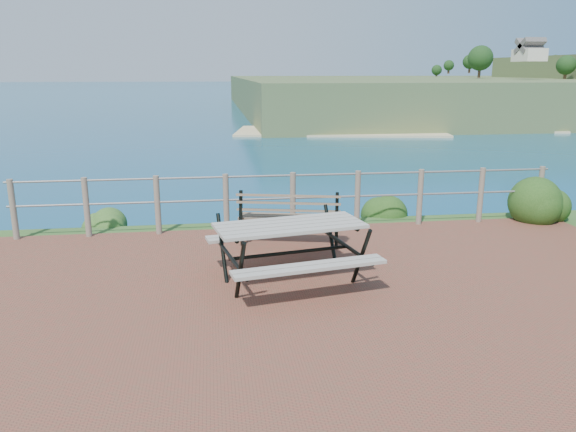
{
  "coord_description": "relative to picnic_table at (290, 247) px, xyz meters",
  "views": [
    {
      "loc": [
        -1.37,
        -6.03,
        2.71
      ],
      "look_at": [
        -0.34,
        1.45,
        0.75
      ],
      "focal_mm": 35.0,
      "sensor_mm": 36.0,
      "label": 1
    }
  ],
  "objects": [
    {
      "name": "ground",
      "position": [
        0.41,
        -0.81,
        -0.51
      ],
      "size": [
        10.0,
        7.0,
        0.12
      ],
      "primitive_type": "cube",
      "color": "brown",
      "rests_on": "ground"
    },
    {
      "name": "ocean",
      "position": [
        0.41,
        199.19,
        -0.51
      ],
      "size": [
        1200.0,
        1200.0,
        0.0
      ],
      "primitive_type": "plane",
      "color": "#136177",
      "rests_on": "ground"
    },
    {
      "name": "safety_railing",
      "position": [
        0.41,
        2.54,
        0.07
      ],
      "size": [
        9.4,
        0.1,
        1.0
      ],
      "color": "#6B5B4C",
      "rests_on": "ground"
    },
    {
      "name": "picnic_table",
      "position": [
        0.0,
        0.0,
        0.0
      ],
      "size": [
        1.99,
        1.61,
        0.79
      ],
      "rotation": [
        0.0,
        0.0,
        0.19
      ],
      "color": "gray",
      "rests_on": "ground"
    },
    {
      "name": "park_bench",
      "position": [
        0.23,
        1.67,
        0.09
      ],
      "size": [
        1.65,
        0.76,
        0.91
      ],
      "rotation": [
        0.0,
        0.0,
        -0.23
      ],
      "color": "brown",
      "rests_on": "ground"
    },
    {
      "name": "shrub_right_edge",
      "position": [
        5.11,
        2.58,
        -0.51
      ],
      "size": [
        1.02,
        1.02,
        1.46
      ],
      "primitive_type": "ellipsoid",
      "color": "#153E13",
      "rests_on": "ground"
    },
    {
      "name": "shrub_lip_west",
      "position": [
        -2.92,
        3.38,
        -0.51
      ],
      "size": [
        0.66,
        0.66,
        0.35
      ],
      "primitive_type": "ellipsoid",
      "color": "#2F5B22",
      "rests_on": "ground"
    },
    {
      "name": "shrub_lip_east",
      "position": [
        2.39,
        3.45,
        -0.51
      ],
      "size": [
        0.76,
        0.76,
        0.5
      ],
      "primitive_type": "ellipsoid",
      "color": "#153E13",
      "rests_on": "ground"
    }
  ]
}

